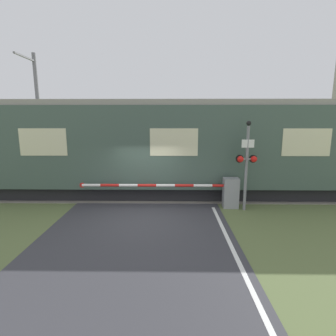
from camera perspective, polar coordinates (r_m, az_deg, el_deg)
name	(u,v)px	position (r m, az deg, el deg)	size (l,w,h in m)	color
ground_plane	(143,217)	(9.82, -5.42, -10.48)	(80.00, 80.00, 0.00)	#5B6B3D
track_bed	(150,193)	(12.72, -3.95, -5.40)	(36.00, 3.20, 0.13)	slate
train	(174,148)	(12.25, 1.22, 4.42)	(19.45, 3.13, 4.32)	black
crossing_barrier	(217,191)	(10.73, 10.59, -5.03)	(6.38, 0.44, 1.22)	gray
signal_post	(247,161)	(10.41, 16.77, 1.54)	(0.81, 0.26, 3.47)	gray
catenary_pole	(39,117)	(16.07, -26.31, 9.84)	(0.20, 1.90, 6.93)	slate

